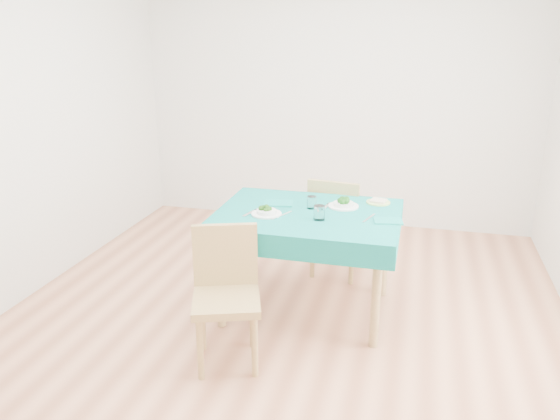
% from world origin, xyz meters
% --- Properties ---
extents(room_shell, '(4.02, 4.52, 2.73)m').
position_xyz_m(room_shell, '(0.00, 0.00, 1.35)').
color(room_shell, '#A56445').
rests_on(room_shell, ground).
extents(table, '(1.26, 0.96, 0.76)m').
position_xyz_m(table, '(0.13, 0.26, 0.38)').
color(table, '#096761').
rests_on(table, ground).
extents(chair_near, '(0.52, 0.55, 1.00)m').
position_xyz_m(chair_near, '(-0.20, -0.52, 0.50)').
color(chair_near, '#9D7E4A').
rests_on(chair_near, ground).
extents(chair_far, '(0.47, 0.51, 1.04)m').
position_xyz_m(chair_far, '(0.26, 0.95, 0.52)').
color(chair_far, '#9D7E4A').
rests_on(chair_far, ground).
extents(bowl_near, '(0.21, 0.21, 0.06)m').
position_xyz_m(bowl_near, '(-0.13, 0.14, 0.79)').
color(bowl_near, white).
rests_on(bowl_near, table).
extents(bowl_far, '(0.22, 0.22, 0.07)m').
position_xyz_m(bowl_far, '(0.36, 0.45, 0.79)').
color(bowl_far, white).
rests_on(bowl_far, table).
extents(fork_near, '(0.07, 0.18, 0.00)m').
position_xyz_m(fork_near, '(-0.25, 0.15, 0.76)').
color(fork_near, silver).
rests_on(fork_near, table).
extents(knife_near, '(0.11, 0.21, 0.00)m').
position_xyz_m(knife_near, '(-0.03, 0.15, 0.76)').
color(knife_near, silver).
rests_on(knife_near, table).
extents(fork_far, '(0.05, 0.19, 0.00)m').
position_xyz_m(fork_far, '(0.23, 0.40, 0.76)').
color(fork_far, silver).
rests_on(fork_far, table).
extents(knife_far, '(0.07, 0.20, 0.00)m').
position_xyz_m(knife_far, '(0.56, 0.24, 0.76)').
color(knife_far, silver).
rests_on(knife_far, table).
extents(napkin_near, '(0.23, 0.18, 0.01)m').
position_xyz_m(napkin_near, '(-0.11, 0.39, 0.76)').
color(napkin_near, '#0D726A').
rests_on(napkin_near, table).
extents(napkin_far, '(0.21, 0.16, 0.01)m').
position_xyz_m(napkin_far, '(0.69, 0.21, 0.76)').
color(napkin_far, '#0D726A').
rests_on(napkin_far, table).
extents(tumbler_center, '(0.07, 0.07, 0.09)m').
position_xyz_m(tumbler_center, '(0.14, 0.36, 0.80)').
color(tumbler_center, white).
rests_on(tumbler_center, table).
extents(tumbler_side, '(0.08, 0.08, 0.10)m').
position_xyz_m(tumbler_side, '(0.24, 0.13, 0.81)').
color(tumbler_side, white).
rests_on(tumbler_side, table).
extents(side_plate, '(0.18, 0.18, 0.01)m').
position_xyz_m(side_plate, '(0.59, 0.60, 0.76)').
color(side_plate, '#AED065').
rests_on(side_plate, table).
extents(bread_slice, '(0.12, 0.12, 0.02)m').
position_xyz_m(bread_slice, '(0.59, 0.60, 0.77)').
color(bread_slice, beige).
rests_on(bread_slice, side_plate).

